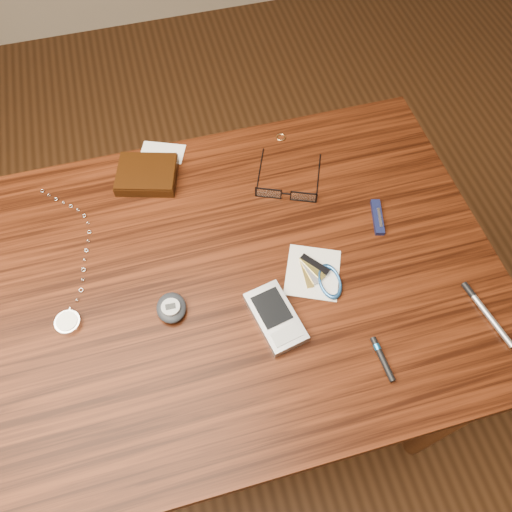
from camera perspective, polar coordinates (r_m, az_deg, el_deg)
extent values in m
plane|color=#472814|center=(1.62, -1.91, -14.84)|extent=(3.80, 3.80, 0.00)
cube|color=#3A1609|center=(0.93, -3.22, -2.82)|extent=(1.00, 0.70, 0.03)
cylinder|color=#4C2814|center=(1.31, 21.55, -16.97)|extent=(0.05, 0.05, 0.71)
cylinder|color=#4C2814|center=(1.46, -22.88, -3.38)|extent=(0.05, 0.05, 0.71)
cylinder|color=#4C2814|center=(1.49, 11.76, 4.53)|extent=(0.05, 0.05, 0.71)
cube|color=black|center=(1.06, -12.35, 9.03)|extent=(0.14, 0.13, 0.02)
cube|color=black|center=(1.05, -12.48, 9.47)|extent=(0.14, 0.12, 0.00)
cube|color=silver|center=(1.10, -10.65, 11.55)|extent=(0.11, 0.09, 0.00)
cube|color=black|center=(1.00, 1.45, 7.19)|extent=(0.05, 0.02, 0.03)
cube|color=white|center=(1.00, 1.45, 7.19)|extent=(0.04, 0.02, 0.02)
cylinder|color=black|center=(1.05, 0.41, 9.65)|extent=(0.05, 0.12, 0.00)
cube|color=black|center=(1.00, 5.43, 6.74)|extent=(0.05, 0.02, 0.03)
cube|color=white|center=(1.00, 5.43, 6.74)|extent=(0.04, 0.02, 0.02)
cylinder|color=black|center=(1.05, 7.12, 8.89)|extent=(0.05, 0.12, 0.00)
cube|color=black|center=(1.00, 3.45, 7.11)|extent=(0.02, 0.01, 0.00)
torus|color=#E2AE6B|center=(1.12, 2.86, 13.40)|extent=(0.02, 0.02, 0.00)
cylinder|color=white|center=(0.93, -20.70, -7.12)|extent=(0.04, 0.04, 0.01)
cylinder|color=white|center=(0.92, -20.82, -6.97)|extent=(0.04, 0.04, 0.00)
cylinder|color=white|center=(0.94, -20.49, -5.73)|extent=(0.01, 0.01, 0.01)
torus|color=white|center=(0.94, -19.76, -4.76)|extent=(0.01, 0.01, 0.01)
torus|color=white|center=(0.95, -19.36, -3.69)|extent=(0.01, 0.01, 0.00)
torus|color=white|center=(0.96, -19.19, -2.58)|extent=(0.01, 0.01, 0.01)
torus|color=white|center=(0.97, -19.11, -1.49)|extent=(0.01, 0.01, 0.00)
torus|color=white|center=(0.98, -19.00, -0.43)|extent=(0.01, 0.01, 0.01)
torus|color=white|center=(0.99, -18.82, 0.61)|extent=(0.01, 0.01, 0.00)
torus|color=white|center=(1.00, -18.62, 1.63)|extent=(0.01, 0.00, 0.01)
torus|color=white|center=(1.01, -18.51, 2.63)|extent=(0.01, 0.01, 0.00)
torus|color=white|center=(1.02, -18.63, 3.58)|extent=(0.01, 0.00, 0.01)
torus|color=white|center=(1.04, -19.03, 4.38)|extent=(0.01, 0.01, 0.00)
torus|color=white|center=(1.05, -19.67, 4.97)|extent=(0.01, 0.01, 0.01)
torus|color=white|center=(1.06, -20.40, 5.37)|extent=(0.01, 0.01, 0.00)
torus|color=white|center=(1.07, -21.16, 5.70)|extent=(0.01, 0.01, 0.01)
torus|color=white|center=(1.08, -21.89, 6.05)|extent=(0.01, 0.01, 0.00)
torus|color=white|center=(1.09, -22.58, 6.45)|extent=(0.01, 0.01, 0.01)
torus|color=white|center=(1.11, -23.24, 6.85)|extent=(0.01, 0.01, 0.00)
cube|color=#ADADB1|center=(0.87, 2.24, -7.01)|extent=(0.09, 0.13, 0.02)
cube|color=black|center=(0.87, 1.79, -5.93)|extent=(0.06, 0.07, 0.00)
cube|color=#9CA0A4|center=(0.85, 3.52, -8.95)|extent=(0.05, 0.04, 0.00)
ellipsoid|color=black|center=(0.89, -9.65, -5.85)|extent=(0.05, 0.06, 0.02)
cylinder|color=#95989D|center=(0.88, -9.73, -5.76)|extent=(0.03, 0.03, 0.00)
cube|color=black|center=(0.87, -9.76, -5.69)|extent=(0.02, 0.01, 0.00)
cube|color=silver|center=(0.92, 6.50, -1.87)|extent=(0.13, 0.14, 0.00)
torus|color=#2760AA|center=(0.91, 8.42, -2.88)|extent=(0.06, 0.06, 0.01)
cube|color=#AB8D3C|center=(0.92, 5.82, -2.01)|extent=(0.02, 0.06, 0.00)
cube|color=silver|center=(0.92, 6.13, -1.65)|extent=(0.02, 0.06, 0.00)
cube|color=olive|center=(0.92, 6.45, -1.28)|extent=(0.04, 0.06, 0.00)
cube|color=black|center=(0.92, 6.76, -0.91)|extent=(0.05, 0.05, 0.00)
cube|color=black|center=(1.00, 13.71, 4.34)|extent=(0.04, 0.08, 0.01)
cube|color=silver|center=(1.00, 13.96, 4.31)|extent=(0.02, 0.04, 0.00)
cylinder|color=#A9AAAE|center=(0.96, 24.92, -6.03)|extent=(0.03, 0.13, 0.01)
cylinder|color=black|center=(0.97, 23.12, -3.57)|extent=(0.02, 0.03, 0.01)
cylinder|color=black|center=(0.87, 14.27, -11.35)|extent=(0.01, 0.08, 0.01)
cylinder|color=#1A66AC|center=(0.88, 13.67, -10.10)|extent=(0.01, 0.01, 0.01)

